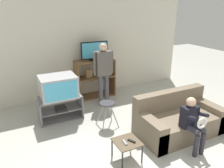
% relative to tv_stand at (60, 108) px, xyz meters
% --- Properties ---
extents(wall_back, '(6.40, 0.06, 2.60)m').
position_rel_tv_stand_xyz_m(wall_back, '(0.95, 1.15, 1.04)').
color(wall_back, silver).
rests_on(wall_back, ground_plane).
extents(tv_stand, '(0.95, 0.48, 0.54)m').
position_rel_tv_stand_xyz_m(tv_stand, '(0.00, 0.00, 0.00)').
color(tv_stand, slate).
rests_on(tv_stand, ground_plane).
extents(television_main, '(0.77, 0.59, 0.48)m').
position_rel_tv_stand_xyz_m(television_main, '(-0.01, -0.01, 0.52)').
color(television_main, '#B2B2B7').
rests_on(television_main, tv_stand).
extents(media_shelf, '(1.07, 0.45, 1.05)m').
position_rel_tv_stand_xyz_m(media_shelf, '(1.20, 0.86, 0.27)').
color(media_shelf, brown).
rests_on(media_shelf, ground_plane).
extents(television_flat, '(0.76, 0.20, 0.50)m').
position_rel_tv_stand_xyz_m(television_flat, '(1.22, 0.87, 1.02)').
color(television_flat, black).
rests_on(television_flat, media_shelf).
extents(folding_stool, '(0.40, 0.37, 0.56)m').
position_rel_tv_stand_xyz_m(folding_stool, '(0.81, -0.78, 0.18)').
color(folding_stool, '#99999E').
rests_on(folding_stool, ground_plane).
extents(snack_table, '(0.42, 0.42, 0.36)m').
position_rel_tv_stand_xyz_m(snack_table, '(0.64, -1.90, 0.05)').
color(snack_table, brown).
rests_on(snack_table, ground_plane).
extents(remote_control_black, '(0.10, 0.14, 0.02)m').
position_rel_tv_stand_xyz_m(remote_control_black, '(0.71, -1.94, 0.10)').
color(remote_control_black, black).
rests_on(remote_control_black, snack_table).
extents(remote_control_white, '(0.05, 0.15, 0.02)m').
position_rel_tv_stand_xyz_m(remote_control_white, '(0.59, -1.92, 0.10)').
color(remote_control_white, gray).
rests_on(remote_control_white, snack_table).
extents(couch, '(1.70, 0.88, 0.81)m').
position_rel_tv_stand_xyz_m(couch, '(1.99, -1.62, 0.01)').
color(couch, '#756651').
rests_on(couch, ground_plane).
extents(person_standing_adult, '(0.53, 0.20, 1.60)m').
position_rel_tv_stand_xyz_m(person_standing_adult, '(1.19, 0.24, 0.71)').
color(person_standing_adult, '#4C4C56').
rests_on(person_standing_adult, ground_plane).
extents(person_seated_child, '(0.33, 0.43, 0.97)m').
position_rel_tv_stand_xyz_m(person_seated_child, '(1.82, -2.13, 0.31)').
color(person_seated_child, '#2D2D38').
rests_on(person_seated_child, ground_plane).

